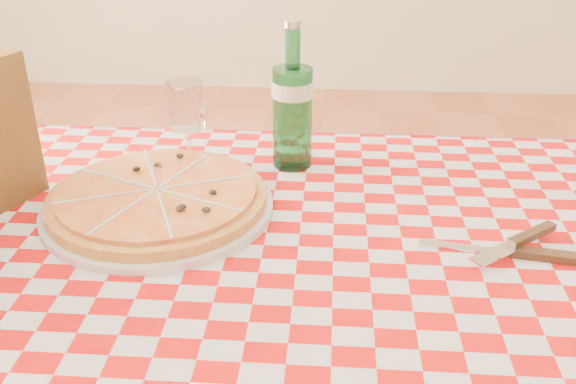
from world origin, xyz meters
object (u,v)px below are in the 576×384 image
water_bottle (292,96)px  wine_glass (187,126)px  pizza_plate (157,197)px  dining_table (298,300)px

water_bottle → wine_glass: size_ratio=1.64×
pizza_plate → wine_glass: bearing=83.8°
wine_glass → water_bottle: bearing=7.6°
pizza_plate → dining_table: bearing=-21.8°
pizza_plate → water_bottle: (0.21, 0.19, 0.11)m
dining_table → pizza_plate: size_ratio=3.17×
dining_table → wine_glass: bearing=129.8°
pizza_plate → wine_glass: (0.02, 0.17, 0.06)m
wine_glass → dining_table: bearing=-50.2°
pizza_plate → wine_glass: size_ratio=2.29×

